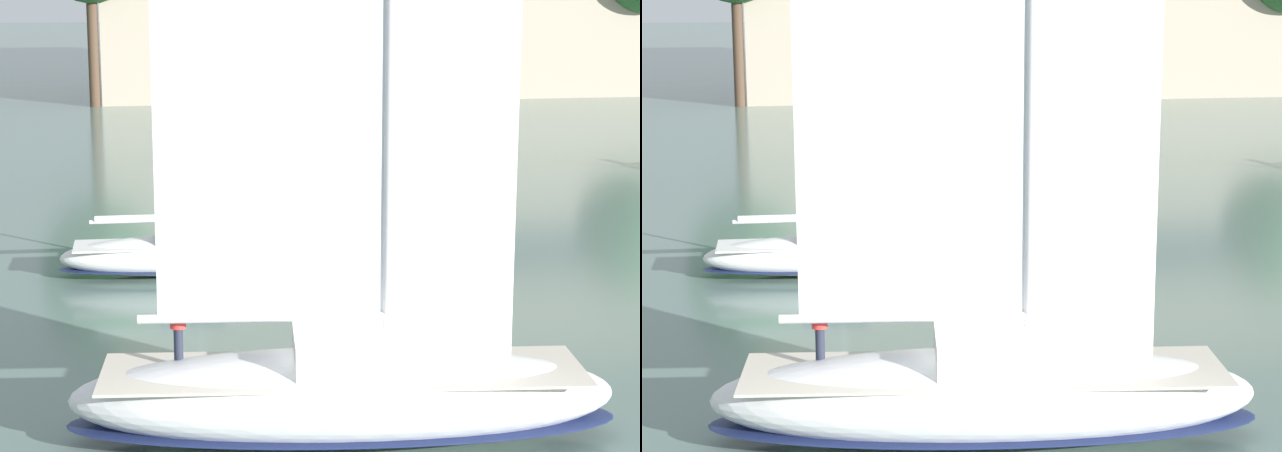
# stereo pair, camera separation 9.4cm
# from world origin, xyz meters

# --- Properties ---
(ground_plane) EXTENTS (400.00, 400.00, 0.00)m
(ground_plane) POSITION_xyz_m (0.00, 0.00, 0.00)
(ground_plane) COLOR slate
(sailboat_main) EXTENTS (12.06, 4.55, 16.17)m
(sailboat_main) POSITION_xyz_m (0.02, -0.00, 1.25)
(sailboat_main) COLOR silver
(sailboat_main) RESTS_ON ground
(sailboat_moored_mid_channel) EXTENTS (5.33, 8.06, 10.83)m
(sailboat_moored_mid_channel) POSITION_xyz_m (15.76, 51.32, 0.74)
(sailboat_moored_mid_channel) COLOR #194C47
(sailboat_moored_mid_channel) RESTS_ON ground
(sailboat_moored_far_slip) EXTENTS (7.82, 2.37, 10.69)m
(sailboat_moored_far_slip) POSITION_xyz_m (-2.66, 15.22, 0.73)
(sailboat_moored_far_slip) COLOR white
(sailboat_moored_far_slip) RESTS_ON ground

